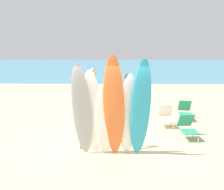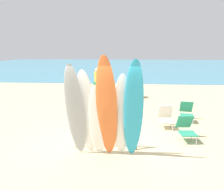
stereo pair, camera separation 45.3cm
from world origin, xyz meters
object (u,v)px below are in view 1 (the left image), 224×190
(surfboard_rack, at_px, (111,131))
(surfboard_teal_5, at_px, (140,112))
(surfboard_grey_0, at_px, (82,113))
(beach_chair_red, at_px, (188,126))
(surfboard_white_1, at_px, (93,115))
(beach_chair_blue, at_px, (185,110))
(beach_chair_striped, at_px, (166,115))
(surfboard_white_2, at_px, (104,122))
(surfboard_orange_3, at_px, (114,110))
(beachgoer_midbeach, at_px, (93,80))
(surfboard_white_4, at_px, (128,116))
(beachgoer_photographing, at_px, (127,84))

(surfboard_rack, relative_size, surfboard_teal_5, 0.67)
(surfboard_grey_0, height_order, beach_chair_red, surfboard_grey_0)
(surfboard_white_1, height_order, beach_chair_blue, surfboard_white_1)
(beach_chair_red, relative_size, beach_chair_striped, 0.96)
(surfboard_white_1, relative_size, surfboard_white_2, 1.19)
(surfboard_teal_5, height_order, beach_chair_striped, surfboard_teal_5)
(surfboard_orange_3, xyz_separation_m, beach_chair_striped, (1.96, 2.45, -0.95))
(beach_chair_red, height_order, beach_chair_blue, beach_chair_blue)
(surfboard_white_1, xyz_separation_m, surfboard_white_2, (0.29, 0.01, -0.19))
(beachgoer_midbeach, relative_size, beach_chair_red, 2.17)
(surfboard_white_2, xyz_separation_m, surfboard_white_4, (0.62, -0.00, 0.15))
(beach_chair_blue, relative_size, beach_chair_striped, 0.97)
(surfboard_orange_3, height_order, beachgoer_photographing, surfboard_orange_3)
(surfboard_rack, relative_size, beach_chair_blue, 2.31)
(surfboard_rack, distance_m, surfboard_teal_5, 1.26)
(surfboard_rack, bearing_deg, surfboard_grey_0, -139.79)
(beach_chair_blue, bearing_deg, beach_chair_red, -97.82)
(beachgoer_midbeach, bearing_deg, surfboard_white_1, 160.31)
(surfboard_white_4, relative_size, surfboard_teal_5, 0.85)
(surfboard_orange_3, relative_size, beach_chair_blue, 3.53)
(surfboard_teal_5, distance_m, beachgoer_midbeach, 7.91)
(beachgoer_photographing, bearing_deg, beach_chair_blue, -150.41)
(surfboard_grey_0, bearing_deg, beach_chair_red, 25.14)
(surfboard_rack, distance_m, surfboard_white_1, 0.92)
(surfboard_white_2, relative_size, surfboard_white_4, 0.88)
(surfboard_teal_5, bearing_deg, surfboard_orange_3, 175.00)
(surfboard_white_4, distance_m, beachgoer_midbeach, 7.67)
(surfboard_white_4, xyz_separation_m, beachgoer_midbeach, (-1.73, 7.47, -0.16))
(surfboard_grey_0, bearing_deg, beachgoer_photographing, 79.27)
(beach_chair_striped, bearing_deg, surfboard_white_4, -123.07)
(surfboard_rack, relative_size, surfboard_grey_0, 0.70)
(beachgoer_midbeach, distance_m, beach_chair_striped, 6.15)
(surfboard_grey_0, relative_size, surfboard_teal_5, 0.95)
(surfboard_teal_5, height_order, beachgoer_midbeach, surfboard_teal_5)
(surfboard_teal_5, bearing_deg, surfboard_grey_0, 177.46)
(surfboard_white_2, height_order, beachgoer_midbeach, surfboard_white_2)
(surfboard_grey_0, height_order, surfboard_white_1, surfboard_grey_0)
(beachgoer_midbeach, relative_size, beach_chair_striped, 2.09)
(surfboard_white_1, relative_size, surfboard_white_4, 1.04)
(surfboard_grey_0, height_order, beach_chair_striped, surfboard_grey_0)
(surfboard_teal_5, distance_m, beach_chair_blue, 4.06)
(surfboard_white_2, xyz_separation_m, beachgoer_photographing, (0.97, 6.81, -0.14))
(surfboard_teal_5, relative_size, beachgoer_photographing, 1.84)
(beachgoer_midbeach, relative_size, beach_chair_blue, 2.15)
(beachgoer_midbeach, bearing_deg, surfboard_orange_3, 164.23)
(surfboard_teal_5, bearing_deg, surfboard_rack, 138.72)
(surfboard_orange_3, bearing_deg, beachgoer_midbeach, 104.84)
(surfboard_white_1, bearing_deg, surfboard_rack, 51.51)
(surfboard_grey_0, xyz_separation_m, surfboard_white_4, (1.18, 0.14, -0.13))
(beachgoer_midbeach, bearing_deg, beach_chair_striped, -173.12)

